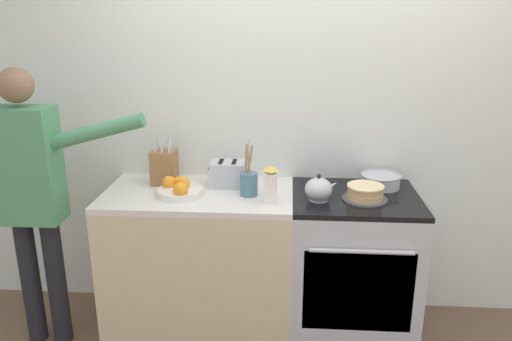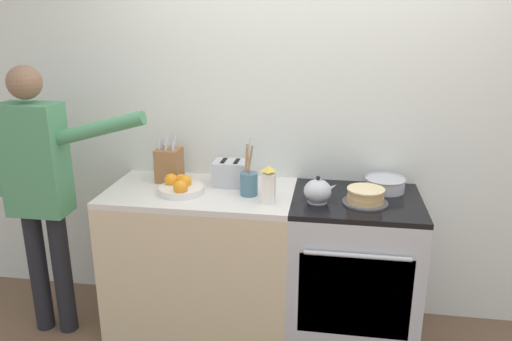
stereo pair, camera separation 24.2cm
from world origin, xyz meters
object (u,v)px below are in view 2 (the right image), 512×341
(mixing_bowl, at_px, (385,184))
(toaster, at_px, (230,173))
(layer_cake, at_px, (365,196))
(knife_block, at_px, (169,164))
(utensil_crock, at_px, (249,182))
(stove_range, at_px, (353,270))
(person_baker, at_px, (39,181))
(tea_kettle, at_px, (318,191))
(fruit_bowl, at_px, (180,187))
(milk_carton, at_px, (269,185))

(mixing_bowl, xyz_separation_m, toaster, (-0.93, -0.04, 0.04))
(layer_cake, distance_m, knife_block, 1.23)
(utensil_crock, bearing_deg, layer_cake, -3.03)
(stove_range, relative_size, person_baker, 0.55)
(tea_kettle, relative_size, toaster, 0.86)
(tea_kettle, bearing_deg, layer_cake, 4.82)
(toaster, distance_m, person_baker, 1.12)
(utensil_crock, bearing_deg, person_baker, -171.65)
(stove_range, xyz_separation_m, fruit_bowl, (-1.03, -0.06, 0.49))
(person_baker, bearing_deg, milk_carton, 6.23)
(layer_cake, height_order, milk_carton, milk_carton)
(layer_cake, xyz_separation_m, milk_carton, (-0.53, -0.07, 0.06))
(utensil_crock, height_order, milk_carton, utensil_crock)
(stove_range, relative_size, milk_carton, 4.24)
(mixing_bowl, distance_m, fruit_bowl, 1.22)
(toaster, bearing_deg, milk_carton, -44.01)
(toaster, bearing_deg, stove_range, -9.12)
(stove_range, relative_size, knife_block, 3.05)
(knife_block, bearing_deg, utensil_crock, -18.51)
(mixing_bowl, height_order, utensil_crock, utensil_crock)
(layer_cake, height_order, utensil_crock, utensil_crock)
(milk_carton, bearing_deg, fruit_bowl, 171.73)
(knife_block, height_order, toaster, knife_block)
(person_baker, bearing_deg, knife_block, 31.45)
(mixing_bowl, distance_m, knife_block, 1.33)
(mixing_bowl, relative_size, milk_carton, 1.12)
(milk_carton, relative_size, person_baker, 0.13)
(utensil_crock, relative_size, milk_carton, 1.56)
(utensil_crock, distance_m, milk_carton, 0.17)
(toaster, distance_m, milk_carton, 0.38)
(tea_kettle, xyz_separation_m, toaster, (-0.54, 0.21, 0.01))
(stove_range, relative_size, toaster, 4.17)
(mixing_bowl, relative_size, knife_block, 0.81)
(stove_range, bearing_deg, mixing_bowl, 44.50)
(utensil_crock, xyz_separation_m, milk_carton, (0.13, -0.11, 0.02))
(mixing_bowl, bearing_deg, person_baker, -169.44)
(mixing_bowl, distance_m, milk_carton, 0.73)
(person_baker, bearing_deg, mixing_bowl, 13.85)
(layer_cake, relative_size, tea_kettle, 1.34)
(milk_carton, bearing_deg, mixing_bowl, 24.74)
(knife_block, bearing_deg, mixing_bowl, 0.62)
(stove_range, distance_m, tea_kettle, 0.57)
(toaster, bearing_deg, fruit_bowl, -144.74)
(mixing_bowl, bearing_deg, fruit_bowl, -169.27)
(layer_cake, xyz_separation_m, person_baker, (-1.87, -0.14, 0.04))
(knife_block, relative_size, utensil_crock, 0.89)
(utensil_crock, bearing_deg, stove_range, 2.87)
(stove_range, xyz_separation_m, utensil_crock, (-0.62, -0.03, 0.53))
(layer_cake, distance_m, fruit_bowl, 1.07)
(fruit_bowl, xyz_separation_m, person_baker, (-0.81, -0.15, 0.04))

